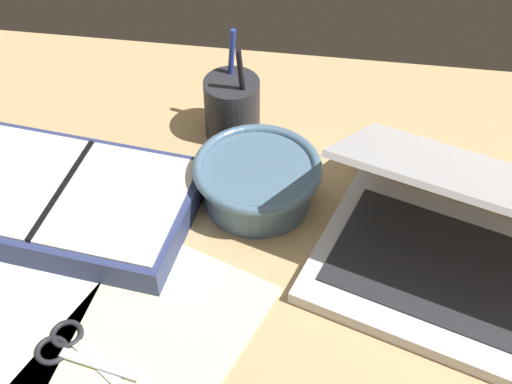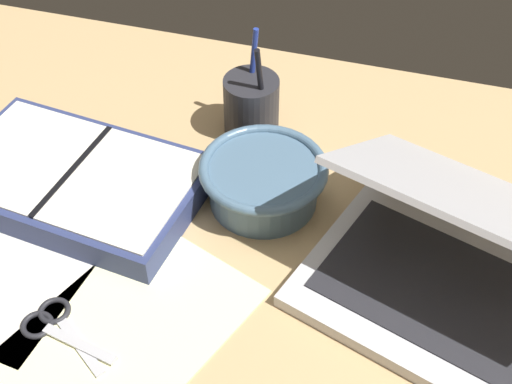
{
  "view_description": "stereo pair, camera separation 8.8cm",
  "coord_description": "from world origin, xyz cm",
  "px_view_note": "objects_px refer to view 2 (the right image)",
  "views": [
    {
      "loc": [
        7.25,
        -52.86,
        71.48
      ],
      "look_at": [
        -1.73,
        9.02,
        9.0
      ],
      "focal_mm": 50.0,
      "sensor_mm": 36.0,
      "label": 1
    },
    {
      "loc": [
        15.88,
        -50.98,
        71.48
      ],
      "look_at": [
        -1.73,
        9.02,
        9.0
      ],
      "focal_mm": 50.0,
      "sensor_mm": 36.0,
      "label": 2
    }
  ],
  "objects_px": {
    "laptop": "(470,270)",
    "pen_cup": "(251,106)",
    "scissors": "(54,324)",
    "bowl": "(263,180)",
    "planner": "(76,181)"
  },
  "relations": [
    {
      "from": "laptop",
      "to": "pen_cup",
      "type": "distance_m",
      "value": 0.4
    },
    {
      "from": "bowl",
      "to": "scissors",
      "type": "relative_size",
      "value": 1.34
    },
    {
      "from": "pen_cup",
      "to": "planner",
      "type": "height_order",
      "value": "pen_cup"
    },
    {
      "from": "bowl",
      "to": "planner",
      "type": "xyz_separation_m",
      "value": [
        -0.25,
        -0.06,
        -0.02
      ]
    },
    {
      "from": "pen_cup",
      "to": "scissors",
      "type": "bearing_deg",
      "value": -106.69
    },
    {
      "from": "laptop",
      "to": "scissors",
      "type": "height_order",
      "value": "laptop"
    },
    {
      "from": "scissors",
      "to": "laptop",
      "type": "bearing_deg",
      "value": 44.25
    },
    {
      "from": "pen_cup",
      "to": "scissors",
      "type": "height_order",
      "value": "pen_cup"
    },
    {
      "from": "scissors",
      "to": "bowl",
      "type": "bearing_deg",
      "value": 79.24
    },
    {
      "from": "laptop",
      "to": "pen_cup",
      "type": "relative_size",
      "value": 2.61
    },
    {
      "from": "laptop",
      "to": "planner",
      "type": "distance_m",
      "value": 0.52
    },
    {
      "from": "bowl",
      "to": "pen_cup",
      "type": "bearing_deg",
      "value": 112.81
    },
    {
      "from": "pen_cup",
      "to": "scissors",
      "type": "distance_m",
      "value": 0.42
    },
    {
      "from": "planner",
      "to": "pen_cup",
      "type": "bearing_deg",
      "value": 51.46
    },
    {
      "from": "bowl",
      "to": "pen_cup",
      "type": "xyz_separation_m",
      "value": [
        -0.06,
        0.13,
        0.01
      ]
    }
  ]
}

